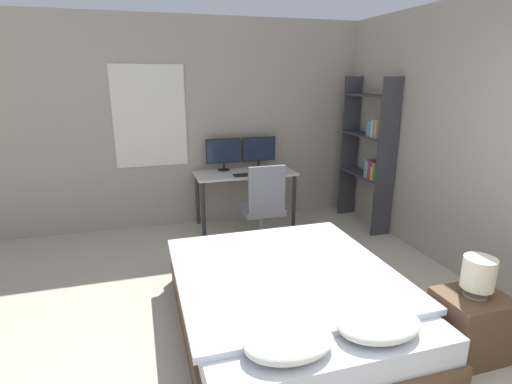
{
  "coord_description": "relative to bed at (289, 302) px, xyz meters",
  "views": [
    {
      "loc": [
        -1.27,
        -1.23,
        1.97
      ],
      "look_at": [
        -0.08,
        2.77,
        0.75
      ],
      "focal_mm": 28.0,
      "sensor_mm": 36.0,
      "label": 1
    }
  ],
  "objects": [
    {
      "name": "monitor_left",
      "position": [
        0.03,
        2.54,
        0.76
      ],
      "size": [
        0.47,
        0.16,
        0.43
      ],
      "color": "black",
      "rests_on": "desk"
    },
    {
      "name": "bedside_lamp",
      "position": [
        1.13,
        -0.68,
        0.42
      ],
      "size": [
        0.22,
        0.22,
        0.29
      ],
      "color": "gray",
      "rests_on": "nightstand"
    },
    {
      "name": "bookshelf",
      "position": [
        1.84,
        1.85,
        0.85
      ],
      "size": [
        0.27,
        0.92,
        1.96
      ],
      "color": "#333338",
      "rests_on": "ground_plane"
    },
    {
      "name": "wall_side_right",
      "position": [
        2.02,
        0.11,
        1.12
      ],
      "size": [
        0.06,
        12.0,
        2.7
      ],
      "color": "#9E9384",
      "rests_on": "ground_plane"
    },
    {
      "name": "office_chair",
      "position": [
        0.29,
        1.63,
        0.17
      ],
      "size": [
        0.52,
        0.52,
        1.01
      ],
      "color": "black",
      "rests_on": "ground_plane"
    },
    {
      "name": "computer_mouse",
      "position": [
        0.56,
        2.16,
        0.53
      ],
      "size": [
        0.07,
        0.05,
        0.04
      ],
      "color": "black",
      "rests_on": "desk"
    },
    {
      "name": "nightstand",
      "position": [
        1.13,
        -0.68,
        0.01
      ],
      "size": [
        0.46,
        0.4,
        0.49
      ],
      "color": "brown",
      "rests_on": "ground_plane"
    },
    {
      "name": "monitor_right",
      "position": [
        0.52,
        2.54,
        0.76
      ],
      "size": [
        0.47,
        0.16,
        0.43
      ],
      "color": "black",
      "rests_on": "desk"
    },
    {
      "name": "bed",
      "position": [
        0.0,
        0.0,
        0.0
      ],
      "size": [
        1.72,
        2.07,
        0.54
      ],
      "color": "brown",
      "rests_on": "ground_plane"
    },
    {
      "name": "desk",
      "position": [
        0.27,
        2.35,
        0.41
      ],
      "size": [
        1.32,
        0.58,
        0.74
      ],
      "color": "beige",
      "rests_on": "ground_plane"
    },
    {
      "name": "wall_back",
      "position": [
        0.21,
        2.71,
        1.12
      ],
      "size": [
        12.0,
        0.08,
        2.7
      ],
      "color": "#9E9384",
      "rests_on": "ground_plane"
    },
    {
      "name": "keyboard",
      "position": [
        0.27,
        2.16,
        0.52
      ],
      "size": [
        0.39,
        0.13,
        0.02
      ],
      "color": "black",
      "rests_on": "desk"
    }
  ]
}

